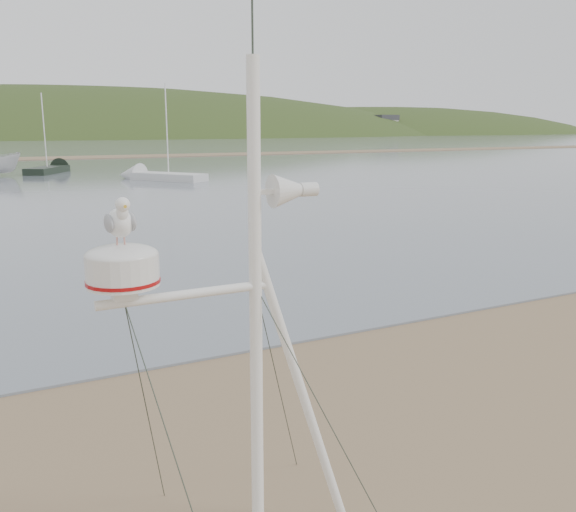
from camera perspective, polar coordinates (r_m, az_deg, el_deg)
name	(u,v)px	position (r m, az deg, el deg)	size (l,w,h in m)	color
hill_ridge	(34,192)	(241.55, -22.65, 5.58)	(620.00, 180.00, 80.00)	#273817
mast_rig	(253,425)	(5.22, -3.32, -15.47)	(2.23, 2.38, 5.03)	white
sailboat_white_near	(147,176)	(43.23, -13.02, 7.34)	(5.42, 6.68, 6.94)	silver
sailboat_dark_mid	(56,168)	(52.92, -20.85, 7.67)	(4.68, 6.59, 6.63)	black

